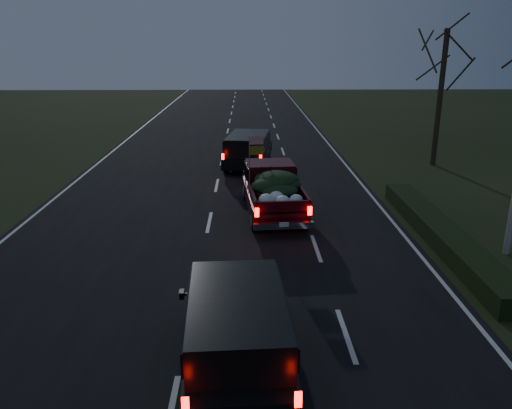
# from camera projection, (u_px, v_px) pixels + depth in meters

# --- Properties ---
(ground) EXTENTS (120.00, 120.00, 0.00)m
(ground) POSITION_uv_depth(u_px,v_px,m) (197.00, 286.00, 13.54)
(ground) COLOR black
(ground) RESTS_ON ground
(road_asphalt) EXTENTS (14.00, 120.00, 0.02)m
(road_asphalt) POSITION_uv_depth(u_px,v_px,m) (197.00, 285.00, 13.54)
(road_asphalt) COLOR black
(road_asphalt) RESTS_ON ground
(hedge_row) EXTENTS (1.00, 10.00, 0.60)m
(hedge_row) POSITION_uv_depth(u_px,v_px,m) (441.00, 233.00, 16.45)
(hedge_row) COLOR black
(hedge_row) RESTS_ON ground
(bare_tree_far) EXTENTS (3.60, 3.60, 7.00)m
(bare_tree_far) POSITION_uv_depth(u_px,v_px,m) (444.00, 65.00, 25.47)
(bare_tree_far) COLOR black
(bare_tree_far) RESTS_ON ground
(pickup_truck) EXTENTS (2.38, 5.30, 2.70)m
(pickup_truck) POSITION_uv_depth(u_px,v_px,m) (273.00, 187.00, 19.10)
(pickup_truck) COLOR #3D080E
(pickup_truck) RESTS_ON ground
(lead_suv) EXTENTS (2.73, 5.17, 1.42)m
(lead_suv) POSITION_uv_depth(u_px,v_px,m) (248.00, 147.00, 26.27)
(lead_suv) COLOR black
(lead_suv) RESTS_ON ground
(rear_suv) EXTENTS (2.34, 4.77, 1.34)m
(rear_suv) POSITION_uv_depth(u_px,v_px,m) (237.00, 324.00, 9.79)
(rear_suv) COLOR black
(rear_suv) RESTS_ON ground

